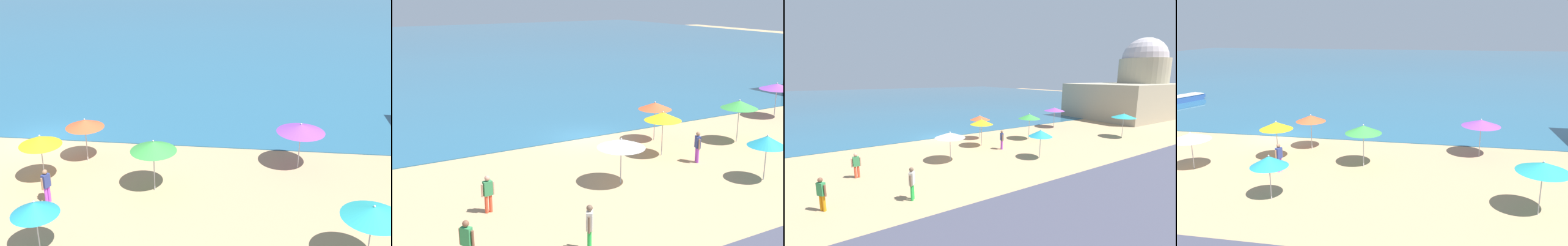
{
  "view_description": "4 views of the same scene",
  "coord_description": "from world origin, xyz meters",
  "views": [
    {
      "loc": [
        11.77,
        -25.08,
        11.71
      ],
      "look_at": [
        9.05,
        -0.99,
        1.86
      ],
      "focal_mm": 45.0,
      "sensor_mm": 36.0,
      "label": 1
    },
    {
      "loc": [
        -14.1,
        -25.2,
        8.71
      ],
      "look_at": [
        -0.29,
        -0.75,
        1.18
      ],
      "focal_mm": 45.0,
      "sensor_mm": 36.0,
      "label": 2
    },
    {
      "loc": [
        -10.16,
        -24.41,
        6.27
      ],
      "look_at": [
        1.71,
        -5.17,
        2.19
      ],
      "focal_mm": 24.0,
      "sensor_mm": 36.0,
      "label": 3
    },
    {
      "loc": [
        11.9,
        -26.02,
        8.12
      ],
      "look_at": [
        7.31,
        -0.66,
        1.56
      ],
      "focal_mm": 35.0,
      "sensor_mm": 36.0,
      "label": 4
    }
  ],
  "objects": [
    {
      "name": "bather_2",
      "position": [
        -6.54,
        -11.92,
        0.98
      ],
      "size": [
        0.38,
        0.49,
        1.74
      ],
      "color": "green",
      "rests_on": "ground_plane"
    },
    {
      "name": "ground_plane",
      "position": [
        0.0,
        0.0,
        0.0
      ],
      "size": [
        160.0,
        160.0,
        0.0
      ],
      "primitive_type": "plane",
      "color": "tan"
    },
    {
      "name": "beach_umbrella_4",
      "position": [
        3.41,
        -2.36,
        2.13
      ],
      "size": [
        2.0,
        2.0,
        2.41
      ],
      "color": "#B2B2B7",
      "rests_on": "ground_plane"
    },
    {
      "name": "beach_umbrella_5",
      "position": [
        2.06,
        -4.86,
        2.2
      ],
      "size": [
        2.03,
        2.03,
        2.5
      ],
      "color": "#B2B2B7",
      "rests_on": "ground_plane"
    },
    {
      "name": "beach_umbrella_0",
      "position": [
        -2.16,
        -7.19,
        1.96
      ],
      "size": [
        2.25,
        2.25,
        2.23
      ],
      "color": "#B2B2B7",
      "rests_on": "ground_plane"
    },
    {
      "name": "sea",
      "position": [
        0.0,
        55.0,
        0.03
      ],
      "size": [
        150.0,
        110.0,
        0.05
      ],
      "primitive_type": "cube",
      "color": "#275D7C",
      "rests_on": "ground_plane"
    },
    {
      "name": "bather_0",
      "position": [
        -10.48,
        -10.81,
        0.92
      ],
      "size": [
        0.4,
        0.46,
        1.65
      ],
      "color": "orange",
      "rests_on": "ground_plane"
    },
    {
      "name": "beach_umbrella_3",
      "position": [
        14.5,
        -1.96,
        2.21
      ],
      "size": [
        2.44,
        2.44,
        2.49
      ],
      "color": "#B2B2B7",
      "rests_on": "ground_plane"
    },
    {
      "name": "beach_umbrella_7",
      "position": [
        4.06,
        -10.19,
        1.94
      ],
      "size": [
        1.82,
        1.82,
        2.26
      ],
      "color": "#B2B2B7",
      "rests_on": "ground_plane"
    },
    {
      "name": "bather_1",
      "position": [
        2.97,
        -6.7,
        0.93
      ],
      "size": [
        0.34,
        0.54,
        1.67
      ],
      "color": "#AD43C5",
      "rests_on": "ground_plane"
    },
    {
      "name": "beach_umbrella_1",
      "position": [
        7.57,
        -5.06,
        2.29
      ],
      "size": [
        2.17,
        2.17,
        2.59
      ],
      "color": "#B2B2B7",
      "rests_on": "ground_plane"
    },
    {
      "name": "bather_3",
      "position": [
        -8.58,
        -7.19,
        0.89
      ],
      "size": [
        0.57,
        0.25,
        1.6
      ],
      "color": "#E14B2E",
      "rests_on": "ground_plane"
    }
  ]
}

